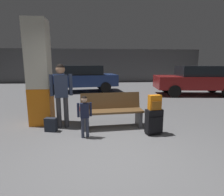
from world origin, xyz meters
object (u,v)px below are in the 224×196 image
Objects in this scene: child at (84,112)px; parked_car_far at (82,78)px; suitcase at (154,121)px; backpack_dark_floor at (51,125)px; structural_pillar at (39,74)px; bench at (112,110)px; backpack_bright at (155,103)px; adult at (61,89)px; parked_car_side at (196,80)px.

parked_car_far is (-0.49, 6.84, 0.21)m from child.
backpack_dark_floor is at bearing 169.84° from suitcase.
structural_pillar is 2.87× the size of child.
structural_pillar reaches higher than parked_car_far.
parked_car_far is at bearing 100.62° from bench.
suitcase is 1.63m from child.
backpack_bright is 7.12m from parked_car_far.
bench reaches higher than backpack_dark_floor.
backpack_dark_floor is at bearing -133.32° from adult.
child is 1.04m from adult.
backpack_dark_floor is 7.92m from parked_car_side.
structural_pillar reaches higher than bench.
backpack_bright reaches higher than suitcase.
child is (-1.61, -0.03, -0.18)m from backpack_bright.
backpack_dark_floor is (-1.52, -0.19, -0.28)m from bench.
bench is 2.70× the size of suitcase.
parked_car_side reaches higher than child.
parked_car_side is (6.77, 3.98, -0.57)m from structural_pillar.
backpack_bright is 0.35× the size of child.
suitcase is 6.43m from parked_car_side.
parked_car_far is at bearing 107.12° from backpack_bright.
parked_car_side is at bearing 35.83° from backpack_dark_floor.
child is 2.84× the size of backpack_dark_floor.
adult is 0.92m from backpack_dark_floor.
suitcase is 2.51m from backpack_dark_floor.
bench is 6.30m from parked_car_far.
suitcase is at bearing -127.86° from parked_car_side.
structural_pillar is 4.58× the size of suitcase.
child reaches higher than suitcase.
adult is 4.84× the size of backpack_dark_floor.
parked_car_far is at bearing 82.66° from structural_pillar.
parked_car_side is (6.15, 4.36, -0.21)m from adult.
backpack_dark_floor is at bearing -144.17° from parked_car_side.
structural_pillar is at bearing 148.90° from adult.
parked_car_far is (0.12, 6.10, -0.21)m from adult.
structural_pillar is at bearing 120.19° from backpack_dark_floor.
parked_car_side is (6.03, -1.75, 0.00)m from parked_car_far.
backpack_bright is at bearing -20.86° from structural_pillar.
suitcase is at bearing -33.80° from bench.
parked_car_far is at bearing 94.09° from child.
bench is at bearing -137.71° from parked_car_side.
child is 0.22× the size of parked_car_side.
backpack_dark_floor is 0.08× the size of parked_car_side.
backpack_bright is at bearing 1.14° from child.
parked_car_side is (3.93, 5.06, 0.48)m from suitcase.
bench is 1.40m from adult.
child is at bearing -137.42° from parked_car_side.
suitcase is 1.78× the size of backpack_bright.
parked_car_side reaches higher than backpack_dark_floor.
bench is 1.14m from suitcase.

